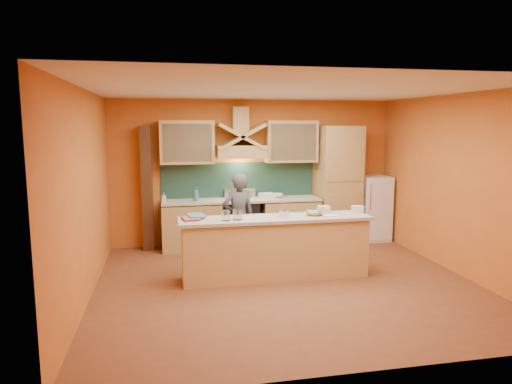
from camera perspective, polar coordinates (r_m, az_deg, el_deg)
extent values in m
cube|color=brown|center=(6.87, 3.82, -11.35)|extent=(5.50, 5.00, 0.01)
cube|color=white|center=(6.49, 4.07, 12.62)|extent=(5.50, 5.00, 0.01)
cube|color=orange|center=(8.95, -0.25, 2.50)|extent=(5.50, 0.02, 2.80)
cube|color=orange|center=(4.21, 12.90, -4.43)|extent=(5.50, 0.02, 2.80)
cube|color=orange|center=(6.40, -20.57, -0.41)|extent=(0.02, 5.00, 2.80)
cube|color=orange|center=(7.72, 24.05, 0.82)|extent=(0.02, 5.00, 2.80)
cube|color=tan|center=(8.66, -8.02, -4.29)|extent=(1.10, 0.60, 0.86)
cube|color=tan|center=(8.96, 4.22, -3.80)|extent=(1.10, 0.60, 0.86)
cube|color=beige|center=(8.67, -1.81, -1.03)|extent=(3.00, 0.62, 0.04)
cube|color=black|center=(8.76, -1.80, -3.93)|extent=(0.60, 0.58, 0.90)
cube|color=#18362E|center=(8.90, -2.12, 1.49)|extent=(3.00, 0.03, 0.70)
cube|color=tan|center=(8.62, -1.89, 5.07)|extent=(0.92, 0.50, 0.24)
cube|color=tan|center=(8.71, -2.02, 8.92)|extent=(0.30, 0.30, 0.50)
cube|color=tan|center=(8.58, -8.62, 6.17)|extent=(1.00, 0.35, 0.80)
cube|color=tan|center=(8.90, 4.42, 6.31)|extent=(1.00, 0.35, 0.80)
cube|color=tan|center=(9.16, 10.31, 0.92)|extent=(0.80, 0.60, 2.30)
cube|color=white|center=(9.53, 14.43, -1.96)|extent=(0.58, 0.60, 1.30)
cube|color=#472816|center=(8.68, -13.46, 0.42)|extent=(0.20, 0.30, 2.30)
cube|color=#DCB871|center=(6.99, 2.42, -7.20)|extent=(2.80, 0.55, 0.88)
cube|color=beige|center=(6.88, 2.44, -3.35)|extent=(2.90, 0.62, 0.05)
imported|color=#4C4C51|center=(7.68, -2.20, -3.29)|extent=(0.60, 0.44, 1.53)
cylinder|color=#BABBC2|center=(8.60, -2.07, -0.54)|extent=(0.26, 0.26, 0.17)
cylinder|color=silver|center=(8.85, -1.13, -0.33)|extent=(0.22, 0.22, 0.16)
imported|color=beige|center=(8.47, -11.45, -0.68)|extent=(0.09, 0.09, 0.18)
imported|color=teal|center=(8.49, -7.53, -0.25)|extent=(0.15, 0.15, 0.27)
imported|color=silver|center=(8.87, 2.63, -0.44)|extent=(0.28, 0.28, 0.07)
cube|color=silver|center=(8.76, 1.39, -0.47)|extent=(0.32, 0.28, 0.10)
imported|color=#C0444A|center=(6.74, -9.16, -3.35)|extent=(0.28, 0.35, 0.03)
imported|color=teal|center=(6.84, -8.48, -3.00)|extent=(0.30, 0.37, 0.03)
cylinder|color=silver|center=(6.66, -2.32, -2.83)|extent=(0.16, 0.16, 0.16)
cylinder|color=white|center=(6.62, -3.79, -2.95)|extent=(0.15, 0.15, 0.15)
cube|color=white|center=(6.83, 3.49, -2.77)|extent=(0.15, 0.15, 0.11)
imported|color=white|center=(7.05, 7.23, -2.66)|extent=(0.30, 0.30, 0.06)
cube|color=beige|center=(7.04, 9.26, -2.91)|extent=(0.25, 0.19, 0.02)
cube|color=beige|center=(7.23, 8.45, -2.18)|extent=(0.19, 0.16, 0.12)
cube|color=beige|center=(7.38, 12.59, -2.12)|extent=(0.20, 0.17, 0.11)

